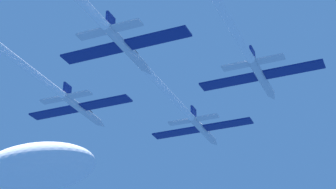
% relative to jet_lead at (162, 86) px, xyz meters
% --- Properties ---
extents(jet_lead, '(17.68, 59.71, 2.93)m').
position_rel_jet_lead_xyz_m(jet_lead, '(0.00, 0.00, 0.00)').
color(jet_lead, silver).
extents(jet_left_wing, '(17.68, 50.87, 2.93)m').
position_rel_jet_lead_xyz_m(jet_left_wing, '(-15.05, -11.27, 0.13)').
color(jet_left_wing, silver).
extents(jet_right_wing, '(17.68, 60.68, 2.93)m').
position_rel_jet_lead_xyz_m(jet_right_wing, '(14.25, -15.27, -0.22)').
color(jet_right_wing, silver).
extents(cloud_wispy, '(31.85, 17.52, 11.15)m').
position_rel_jet_lead_xyz_m(cloud_wispy, '(-52.12, 41.85, 8.24)').
color(cloud_wispy, white).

